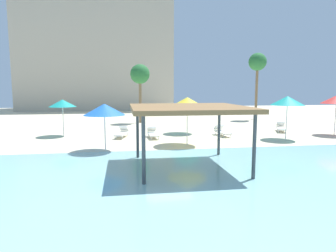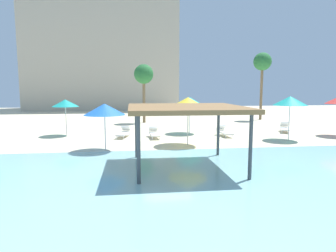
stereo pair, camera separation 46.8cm
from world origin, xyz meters
TOP-DOWN VIEW (x-y plane):
  - ground_plane at (0.00, 0.00)m, footprint 80.00×80.00m
  - lagoon_water at (0.00, -5.25)m, footprint 44.00×13.50m
  - shade_pavilion at (0.34, -2.13)m, footprint 4.81×4.81m
  - beach_umbrella_teal_0 at (2.46, 7.71)m, footprint 2.20×2.20m
  - beach_umbrella_blue_1 at (-3.39, 2.01)m, footprint 2.26×2.26m
  - beach_umbrella_teal_2 at (8.48, 4.03)m, footprint 2.21×2.21m
  - beach_umbrella_teal_4 at (-6.66, 7.78)m, footprint 1.91×1.91m
  - beach_umbrella_yellow_5 at (1.44, 3.04)m, footprint 2.49×2.49m
  - lounge_chair_0 at (4.65, 5.99)m, footprint 0.77×1.94m
  - lounge_chair_2 at (-2.48, 6.39)m, footprint 1.07×1.99m
  - lounge_chair_4 at (9.98, 7.29)m, footprint 1.34×1.97m
  - lounge_chair_5 at (-0.37, 5.87)m, footprint 0.68×1.92m
  - palm_tree_0 at (12.00, 16.26)m, footprint 1.90×1.90m
  - palm_tree_1 at (-0.66, 15.03)m, footprint 1.90×1.90m
  - hotel_block_0 at (-6.19, 36.01)m, footprint 23.17×10.51m

SIDE VIEW (x-z plane):
  - ground_plane at x=0.00m, z-range 0.00..0.00m
  - lagoon_water at x=0.00m, z-range 0.00..0.04m
  - lounge_chair_0 at x=4.65m, z-range -0.04..0.70m
  - lounge_chair_2 at x=-2.48m, z-range -0.04..0.70m
  - lounge_chair_4 at x=9.98m, z-range -0.04..0.70m
  - lounge_chair_5 at x=-0.37m, z-range -0.04..0.70m
  - beach_umbrella_blue_1 at x=-3.39m, z-range 0.98..3.56m
  - beach_umbrella_teal_4 at x=-6.66m, z-range 1.04..3.64m
  - beach_umbrella_teal_0 at x=2.46m, z-range 1.06..3.79m
  - shade_pavilion at x=0.34m, z-range 1.19..3.86m
  - beach_umbrella_yellow_5 at x=1.44m, z-range 1.10..3.98m
  - beach_umbrella_teal_2 at x=8.48m, z-range 1.14..4.03m
  - palm_tree_1 at x=-0.66m, z-range 1.79..7.50m
  - palm_tree_0 at x=12.00m, z-range 2.42..9.57m
  - hotel_block_0 at x=-6.19m, z-range 0.00..17.09m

